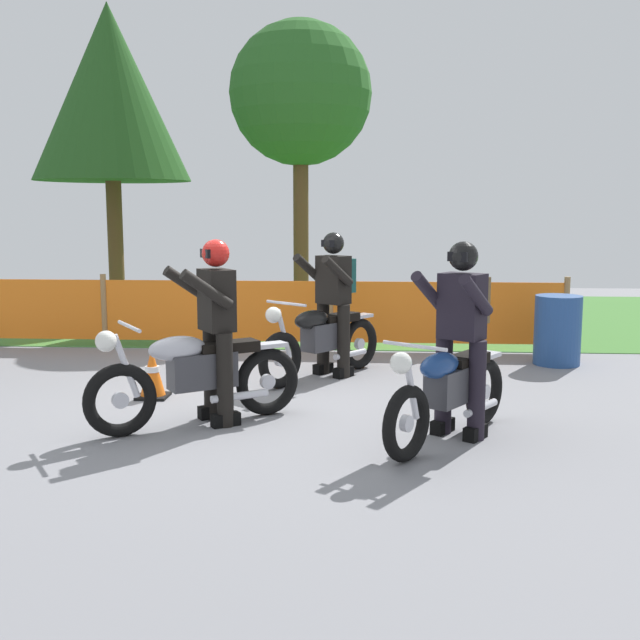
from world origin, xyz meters
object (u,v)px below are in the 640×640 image
at_px(motorcycle_trailing, 448,390).
at_px(rider_trailing, 462,328).
at_px(spare_drum, 558,330).
at_px(motorcycle_lead, 321,339).
at_px(rider_third, 215,324).
at_px(motorcycle_third, 196,374).
at_px(rider_lead, 334,296).
at_px(traffic_cone, 152,373).

xyz_separation_m(motorcycle_trailing, rider_trailing, (0.12, 0.18, 0.51)).
relative_size(rider_trailing, spare_drum, 1.92).
distance_m(motorcycle_lead, rider_third, 2.14).
relative_size(motorcycle_trailing, motorcycle_third, 0.93).
height_order(rider_lead, rider_third, same).
height_order(rider_lead, traffic_cone, rider_lead).
relative_size(rider_lead, spare_drum, 1.92).
relative_size(rider_lead, traffic_cone, 3.19).
distance_m(motorcycle_third, rider_lead, 2.53).
relative_size(motorcycle_third, rider_trailing, 1.05).
distance_m(rider_trailing, traffic_cone, 3.33).
relative_size(motorcycle_trailing, spare_drum, 1.88).
xyz_separation_m(motorcycle_lead, traffic_cone, (-1.70, -1.04, -0.20)).
height_order(motorcycle_lead, traffic_cone, motorcycle_lead).
bearing_deg(traffic_cone, motorcycle_trailing, -24.45).
bearing_deg(rider_trailing, rider_third, -62.65).
relative_size(motorcycle_third, traffic_cone, 3.35).
relative_size(motorcycle_trailing, rider_trailing, 0.98).
height_order(motorcycle_trailing, traffic_cone, motorcycle_trailing).
distance_m(motorcycle_lead, motorcycle_trailing, 2.67).
bearing_deg(motorcycle_lead, rider_lead, -179.49).
bearing_deg(motorcycle_third, rider_trailing, 142.03).
bearing_deg(motorcycle_lead, motorcycle_third, 11.87).
bearing_deg(motorcycle_third, rider_lead, -151.32).
distance_m(motorcycle_trailing, rider_lead, 2.82).
xyz_separation_m(rider_lead, rider_third, (-0.98, -2.09, -0.03)).
distance_m(motorcycle_trailing, traffic_cone, 3.22).
relative_size(motorcycle_trailing, rider_lead, 0.98).
height_order(motorcycle_lead, motorcycle_trailing, motorcycle_lead).
bearing_deg(motorcycle_trailing, motorcycle_third, -64.05).
height_order(rider_trailing, rider_third, same).
bearing_deg(rider_trailing, traffic_cone, -76.11).
relative_size(motorcycle_third, rider_third, 1.05).
distance_m(motorcycle_trailing, rider_trailing, 0.55).
distance_m(motorcycle_lead, rider_trailing, 2.62).
bearing_deg(spare_drum, motorcycle_lead, -161.18).
relative_size(rider_lead, rider_third, 1.00).
bearing_deg(rider_trailing, rider_lead, -118.24).
bearing_deg(motorcycle_lead, rider_trailing, 69.80).
relative_size(rider_trailing, traffic_cone, 3.19).
relative_size(motorcycle_lead, traffic_cone, 3.09).
bearing_deg(spare_drum, motorcycle_trailing, -116.82).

